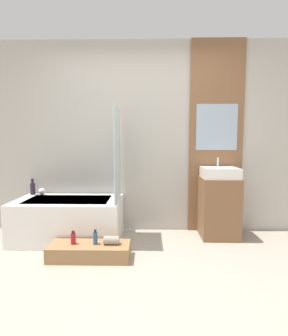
# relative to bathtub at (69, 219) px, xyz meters

# --- Properties ---
(ground_plane) EXTENTS (12.00, 12.00, 0.00)m
(ground_plane) POSITION_rel_bathtub_xyz_m (0.92, -1.16, -0.26)
(ground_plane) COLOR #A39989
(wall_tiled_back) EXTENTS (4.20, 0.06, 2.60)m
(wall_tiled_back) POSITION_rel_bathtub_xyz_m (0.92, 0.42, 1.04)
(wall_tiled_back) COLOR #B7B2A8
(wall_tiled_back) RESTS_ON ground_plane
(wall_wood_accent) EXTENTS (0.72, 0.04, 2.60)m
(wall_wood_accent) POSITION_rel_bathtub_xyz_m (1.93, 0.37, 1.05)
(wall_wood_accent) COLOR brown
(wall_wood_accent) RESTS_ON ground_plane
(bathtub) EXTENTS (1.33, 0.73, 0.52)m
(bathtub) POSITION_rel_bathtub_xyz_m (0.00, 0.00, 0.00)
(bathtub) COLOR white
(bathtub) RESTS_ON ground_plane
(glass_shower_screen) EXTENTS (0.01, 0.61, 1.15)m
(glass_shower_screen) POSITION_rel_bathtub_xyz_m (0.63, -0.04, 0.83)
(glass_shower_screen) COLOR silver
(glass_shower_screen) RESTS_ON bathtub
(wooden_step_bench) EXTENTS (0.86, 0.32, 0.16)m
(wooden_step_bench) POSITION_rel_bathtub_xyz_m (0.38, -0.55, -0.18)
(wooden_step_bench) COLOR #997047
(wooden_step_bench) RESTS_ON ground_plane
(vanity_cabinet) EXTENTS (0.47, 0.44, 0.78)m
(vanity_cabinet) POSITION_rel_bathtub_xyz_m (1.93, 0.13, 0.13)
(vanity_cabinet) COLOR brown
(vanity_cabinet) RESTS_ON ground_plane
(sink) EXTENTS (0.45, 0.40, 0.26)m
(sink) POSITION_rel_bathtub_xyz_m (1.93, 0.13, 0.59)
(sink) COLOR white
(sink) RESTS_ON vanity_cabinet
(vase_tall_dark) EXTENTS (0.07, 0.07, 0.22)m
(vase_tall_dark) POSITION_rel_bathtub_xyz_m (-0.58, 0.28, 0.35)
(vase_tall_dark) COLOR #2D1E33
(vase_tall_dark) RESTS_ON bathtub
(vase_round_light) EXTENTS (0.09, 0.09, 0.09)m
(vase_round_light) POSITION_rel_bathtub_xyz_m (-0.45, 0.27, 0.30)
(vase_round_light) COLOR white
(vase_round_light) RESTS_ON bathtub
(bottle_soap_primary) EXTENTS (0.05, 0.05, 0.14)m
(bottle_soap_primary) POSITION_rel_bathtub_xyz_m (0.21, -0.55, -0.04)
(bottle_soap_primary) COLOR #B21928
(bottle_soap_primary) RESTS_ON wooden_step_bench
(bottle_soap_secondary) EXTENTS (0.05, 0.05, 0.16)m
(bottle_soap_secondary) POSITION_rel_bathtub_xyz_m (0.45, -0.55, -0.03)
(bottle_soap_secondary) COLOR #2D567A
(bottle_soap_secondary) RESTS_ON wooden_step_bench
(towel_roll) EXTENTS (0.16, 0.09, 0.09)m
(towel_roll) POSITION_rel_bathtub_xyz_m (0.62, -0.55, -0.06)
(towel_roll) COLOR gray
(towel_roll) RESTS_ON wooden_step_bench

